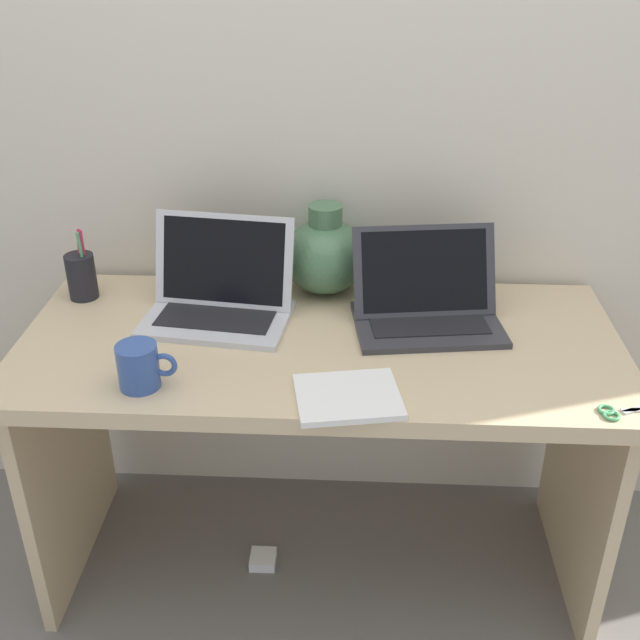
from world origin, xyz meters
TOP-DOWN VIEW (x-y plane):
  - ground_plane at (0.00, 0.00)m, footprint 6.00×6.00m
  - back_wall at (0.00, 0.36)m, footprint 4.40×0.04m
  - desk at (0.00, 0.00)m, footprint 1.41×0.64m
  - laptop_left at (-0.25, 0.11)m, footprint 0.37×0.28m
  - laptop_right at (0.25, 0.10)m, footprint 0.37×0.28m
  - green_vase at (0.00, 0.26)m, footprint 0.22×0.22m
  - notebook_stack at (0.07, -0.25)m, footprint 0.24×0.21m
  - coffee_mug at (-0.37, -0.22)m, footprint 0.13×0.09m
  - pen_cup at (-0.62, 0.18)m, footprint 0.07×0.07m
  - scissors at (0.62, -0.26)m, footprint 0.15×0.08m
  - power_brick at (-0.16, -0.02)m, footprint 0.07×0.07m

SIDE VIEW (x-z plane):
  - ground_plane at x=0.00m, z-range 0.00..0.00m
  - power_brick at x=-0.16m, z-range 0.00..0.03m
  - desk at x=0.00m, z-range 0.20..0.92m
  - scissors at x=0.62m, z-range 0.71..0.72m
  - notebook_stack at x=0.07m, z-range 0.71..0.73m
  - coffee_mug at x=-0.37m, z-range 0.71..0.81m
  - laptop_right at x=0.25m, z-range 0.66..0.88m
  - pen_cup at x=-0.62m, z-range 0.68..0.87m
  - laptop_left at x=-0.25m, z-range 0.66..0.90m
  - green_vase at x=0.00m, z-range 0.70..0.93m
  - back_wall at x=0.00m, z-range 0.00..2.40m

